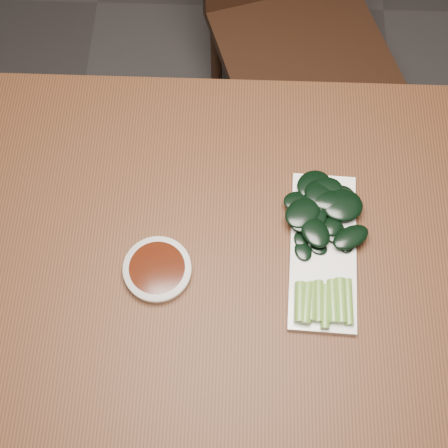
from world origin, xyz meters
TOP-DOWN VIEW (x-y plane):
  - ground at (0.00, 0.00)m, footprint 6.00×6.00m
  - table at (0.00, 0.00)m, footprint 1.40×0.80m
  - chair_far at (0.16, 0.83)m, footprint 0.58×0.58m
  - sauce_bowl at (-0.14, -0.05)m, footprint 0.13×0.13m
  - serving_plate at (0.17, 0.00)m, footprint 0.14×0.32m
  - gai_lan at (0.17, 0.04)m, footprint 0.18×0.33m

SIDE VIEW (x-z plane):
  - ground at x=0.00m, z-range 0.00..0.00m
  - chair_far at x=0.16m, z-range 0.04..0.93m
  - table at x=0.00m, z-range 0.30..1.05m
  - serving_plate at x=0.17m, z-range 0.75..0.76m
  - sauce_bowl at x=-0.14m, z-range 0.75..0.78m
  - gai_lan at x=0.17m, z-range 0.76..0.79m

